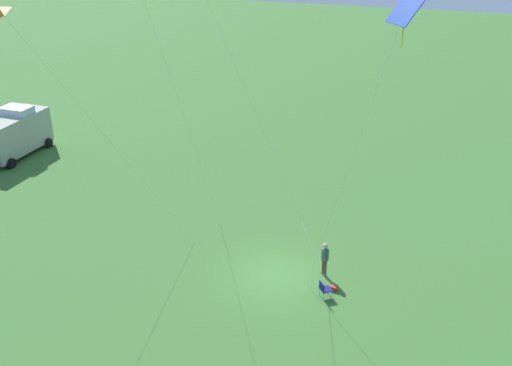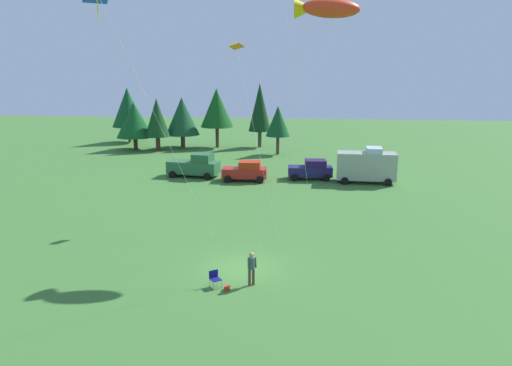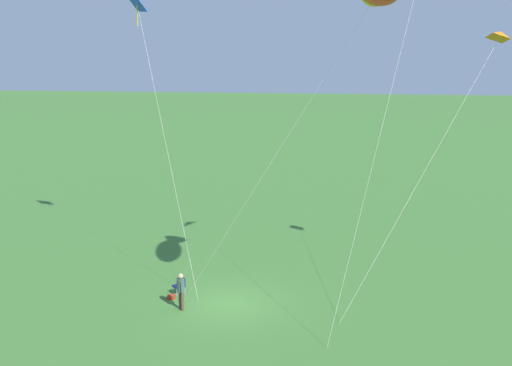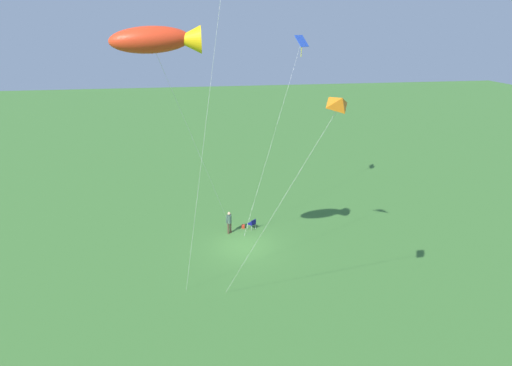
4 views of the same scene
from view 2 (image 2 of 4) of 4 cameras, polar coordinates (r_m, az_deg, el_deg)
ground_plane at (r=27.38m, az=-1.70°, el=-9.66°), size 160.00×160.00×0.00m
person_kite_flyer at (r=24.96m, az=-0.52°, el=-9.46°), size 0.51×0.47×1.74m
folding_chair at (r=25.09m, az=-4.75°, el=-10.70°), size 0.67×0.67×0.82m
backpack_on_grass at (r=24.85m, az=-3.31°, el=-11.88°), size 0.27×0.35×0.22m
truck_green_flatbed at (r=49.49m, az=-6.98°, el=1.97°), size 5.24×3.01×2.34m
car_red_sedan at (r=47.37m, az=-1.18°, el=1.38°), size 4.26×2.33×1.89m
car_navy_hatch at (r=48.38m, az=6.34°, el=1.55°), size 4.31×2.43×1.89m
van_motorhome_grey at (r=47.66m, az=12.52°, el=1.99°), size 5.49×2.79×3.34m
treeline_distant at (r=67.79m, az=-8.83°, el=7.91°), size 25.66×11.73×8.51m
kite_large_fish at (r=31.07m, az=7.83°, el=19.17°), size 5.81×8.98×14.56m
kite_diamond_blue at (r=21.86m, az=-17.17°, el=18.89°), size 5.34×4.12×13.87m
kite_delta_orange at (r=37.10m, az=-2.34°, el=15.37°), size 4.22×7.32×12.43m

